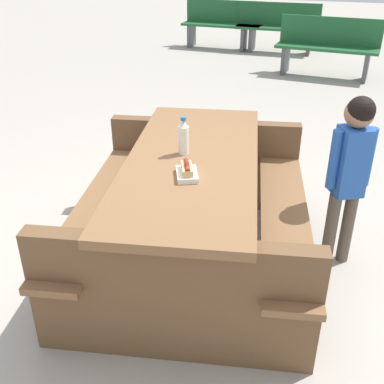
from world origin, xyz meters
The scene contains 8 objects.
ground_plane centered at (0.00, 0.00, 0.00)m, with size 30.00×30.00×0.00m, color #ADA599.
picnic_table centered at (0.00, 0.00, 0.44)m, with size 2.02×1.69×0.75m.
soda_bottle centered at (-0.05, -0.07, 0.85)m, with size 0.06×0.06×0.23m.
hotdog_tray centered at (0.24, 0.05, 0.78)m, with size 0.21×0.17×0.08m.
child_in_coat centered at (-0.29, 0.89, 0.72)m, with size 0.22×0.25×1.12m.
park_bench_near centered at (-5.12, 0.55, 0.45)m, with size 0.55×1.53×0.85m.
park_bench_mid centered at (-6.69, -1.46, 0.45)m, with size 0.46×1.52×0.85m.
park_bench_far centered at (-6.65, -0.41, 0.45)m, with size 0.40×1.50×0.85m.
Camera 1 is at (2.39, 0.74, 1.89)m, focal length 43.95 mm.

